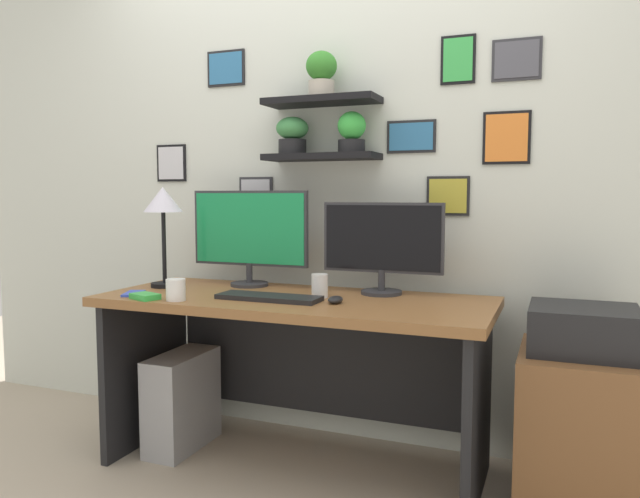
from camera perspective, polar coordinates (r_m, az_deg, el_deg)
The scene contains 15 objects.
ground_plane at distance 2.83m, azimuth -2.39°, elevation -19.63°, with size 8.00×8.00×0.00m, color tan.
back_wall_assembly at distance 2.98m, azimuth 0.99°, elevation 8.44°, with size 4.40×0.24×2.70m.
desk at distance 2.70m, azimuth -1.95°, elevation -8.69°, with size 1.67×0.68×0.75m.
monitor_left at distance 2.92m, azimuth -6.60°, elevation 1.47°, with size 0.60×0.18×0.45m.
monitor_right at distance 2.67m, azimuth 5.86°, elevation 0.49°, with size 0.54×0.18×0.40m.
keyboard at distance 2.55m, azimuth -4.81°, elevation -4.54°, with size 0.44×0.14×0.02m, color black.
computer_mouse at distance 2.46m, azimuth 1.45°, elevation -4.76°, with size 0.06×0.09×0.03m, color black.
desk_lamp at distance 2.95m, azimuth -14.48°, elevation 3.76°, with size 0.18×0.18×0.47m.
cell_phone at distance 2.79m, azimuth -17.06°, elevation -4.00°, with size 0.07×0.14×0.01m, color blue.
coffee_mug at distance 2.58m, azimuth -13.35°, elevation -3.73°, with size 0.08×0.08×0.09m, color white.
pen_cup at distance 2.59m, azimuth -0.03°, elevation -3.46°, with size 0.07×0.07×0.10m, color white.
scissors_tray at distance 2.65m, azimuth -16.06°, elevation -4.28°, with size 0.12×0.08×0.02m, color green.
drawer_cabinet at distance 2.57m, azimuth 23.11°, elevation -15.45°, with size 0.44×0.50×0.61m, color brown.
printer at distance 2.46m, azimuth 23.43°, elevation -6.95°, with size 0.38×0.34×0.17m, color black.
computer_tower_left at distance 3.01m, azimuth -12.78°, elevation -13.68°, with size 0.18×0.40×0.45m, color #99999E.
Camera 1 is at (1.05, -2.35, 1.19)m, focal length 34.18 mm.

